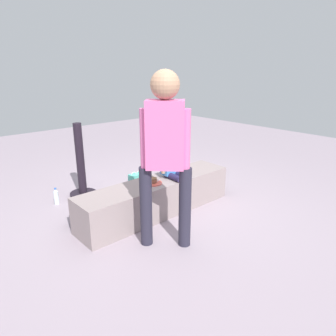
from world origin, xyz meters
TOP-DOWN VIEW (x-y plane):
  - ground_plane at (0.00, 0.00)m, footprint 12.00×12.00m
  - concrete_ledge at (0.00, 0.00)m, footprint 2.04×0.45m
  - child_seated at (0.21, -0.01)m, footprint 0.28×0.32m
  - adult_standing at (-0.39, -0.59)m, footprint 0.39×0.39m
  - cake_plate at (-0.10, -0.03)m, footprint 0.22×0.22m
  - gift_bag at (0.22, 0.73)m, footprint 0.21×0.12m
  - railing_post at (-0.43, 1.11)m, footprint 0.36×0.36m
  - water_bottle_near_gift at (0.78, 0.63)m, footprint 0.07×0.07m
  - water_bottle_far_side at (-0.82, 1.07)m, footprint 0.06×0.06m
  - party_cup_red at (0.75, 1.15)m, footprint 0.08×0.08m
  - cake_box_white at (-0.29, 0.44)m, footprint 0.38×0.40m
  - handbag_black_leather at (-0.76, 0.39)m, footprint 0.31×0.14m

SIDE VIEW (x-z plane):
  - ground_plane at x=0.00m, z-range 0.00..0.00m
  - party_cup_red at x=0.75m, z-range 0.00..0.10m
  - cake_box_white at x=-0.29m, z-range 0.00..0.11m
  - water_bottle_near_gift at x=0.78m, z-range -0.01..0.18m
  - water_bottle_far_side at x=-0.82m, z-range -0.01..0.21m
  - handbag_black_leather at x=-0.76m, z-range -0.05..0.28m
  - gift_bag at x=0.22m, z-range -0.02..0.28m
  - concrete_ledge at x=0.00m, z-range 0.00..0.42m
  - railing_post at x=-0.43m, z-range -0.13..0.88m
  - cake_plate at x=-0.10m, z-range 0.41..0.47m
  - child_seated at x=0.21m, z-range 0.39..0.87m
  - adult_standing at x=-0.39m, z-range 0.17..1.87m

